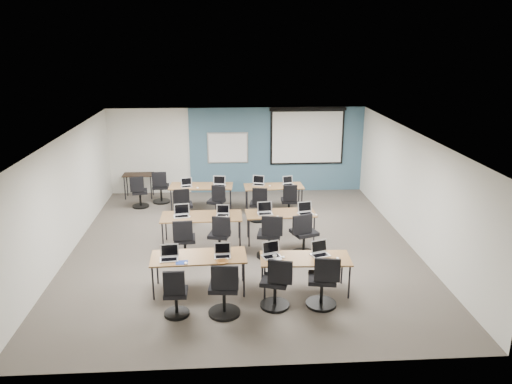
{
  "coord_description": "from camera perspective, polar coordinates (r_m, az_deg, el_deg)",
  "views": [
    {
      "loc": [
        -0.38,
        -10.94,
        4.79
      ],
      "look_at": [
        0.33,
        0.4,
        1.24
      ],
      "focal_mm": 35.0,
      "sensor_mm": 36.0,
      "label": 1
    }
  ],
  "objects": [
    {
      "name": "laptop_10",
      "position": [
        14.29,
        0.3,
        1.09
      ],
      "size": [
        0.33,
        0.28,
        0.25
      ],
      "rotation": [
        0.0,
        0.0,
        -0.32
      ],
      "color": "#ABAAB3",
      "rests_on": "training_table_back_right"
    },
    {
      "name": "task_chair_1",
      "position": [
        9.03,
        -3.65,
        -11.49
      ],
      "size": [
        0.58,
        0.58,
        1.05
      ],
      "rotation": [
        0.0,
        0.0,
        -0.09
      ],
      "color": "black",
      "rests_on": "floor"
    },
    {
      "name": "task_chair_7",
      "position": [
        11.37,
        5.45,
        -5.25
      ],
      "size": [
        0.61,
        0.58,
        1.05
      ],
      "rotation": [
        0.0,
        0.0,
        0.35
      ],
      "color": "black",
      "rests_on": "floor"
    },
    {
      "name": "blue_mousepad",
      "position": [
        9.57,
        -8.48,
        -7.97
      ],
      "size": [
        0.23,
        0.19,
        0.01
      ],
      "primitive_type": "cube",
      "rotation": [
        0.0,
        0.0,
        0.03
      ],
      "color": "navy",
      "rests_on": "training_table_front_left"
    },
    {
      "name": "task_chair_0",
      "position": [
        9.13,
        -9.16,
        -11.75
      ],
      "size": [
        0.46,
        0.46,
        0.95
      ],
      "rotation": [
        0.0,
        0.0,
        0.0
      ],
      "color": "black",
      "rests_on": "floor"
    },
    {
      "name": "laptop_0",
      "position": [
        9.73,
        -9.88,
        -7.19
      ],
      "size": [
        0.35,
        0.29,
        0.26
      ],
      "rotation": [
        0.0,
        0.0,
        0.1
      ],
      "color": "#A8A8AB",
      "rests_on": "training_table_front_left"
    },
    {
      "name": "mouse_7",
      "position": [
        11.94,
        6.88,
        -2.61
      ],
      "size": [
        0.08,
        0.11,
        0.03
      ],
      "primitive_type": "ellipsoid",
      "rotation": [
        0.0,
        0.0,
        -0.27
      ],
      "color": "white",
      "rests_on": "training_table_mid_right"
    },
    {
      "name": "snack_bowl",
      "position": [
        9.42,
        -3.88,
        -8.01
      ],
      "size": [
        0.29,
        0.29,
        0.06
      ],
      "primitive_type": "imported",
      "rotation": [
        0.0,
        0.0,
        0.11
      ],
      "color": "brown",
      "rests_on": "training_table_front_left"
    },
    {
      "name": "laptop_9",
      "position": [
        14.23,
        -4.21,
        0.99
      ],
      "size": [
        0.35,
        0.3,
        0.26
      ],
      "rotation": [
        0.0,
        0.0,
        -0.19
      ],
      "color": "#B8B8B8",
      "rests_on": "training_table_back_left"
    },
    {
      "name": "laptop_11",
      "position": [
        14.33,
        3.67,
        1.09
      ],
      "size": [
        0.3,
        0.26,
        0.23
      ],
      "rotation": [
        0.0,
        0.0,
        0.29
      ],
      "color": "#A4A4A8",
      "rests_on": "training_table_back_right"
    },
    {
      "name": "wall_right",
      "position": [
        12.28,
        17.47,
        0.24
      ],
      "size": [
        0.04,
        9.0,
        2.7
      ],
      "primitive_type": "cube",
      "color": "beige",
      "rests_on": "ground"
    },
    {
      "name": "task_chair_2",
      "position": [
        9.26,
        2.32,
        -10.8
      ],
      "size": [
        0.56,
        0.55,
        1.02
      ],
      "rotation": [
        0.0,
        0.0,
        -0.3
      ],
      "color": "black",
      "rests_on": "floor"
    },
    {
      "name": "laptop_7",
      "position": [
        12.02,
        5.66,
        -2.16
      ],
      "size": [
        0.35,
        0.3,
        0.27
      ],
      "rotation": [
        0.0,
        0.0,
        0.22
      ],
      "color": "#A6A7B0",
      "rests_on": "training_table_mid_right"
    },
    {
      "name": "mouse_9",
      "position": [
        13.99,
        -3.58,
        0.49
      ],
      "size": [
        0.08,
        0.11,
        0.04
      ],
      "primitive_type": "ellipsoid",
      "rotation": [
        0.0,
        0.0,
        -0.15
      ],
      "color": "white",
      "rests_on": "training_table_back_left"
    },
    {
      "name": "task_chair_6",
      "position": [
        11.25,
        1.6,
        -5.45
      ],
      "size": [
        0.57,
        0.57,
        1.05
      ],
      "rotation": [
        0.0,
        0.0,
        -0.18
      ],
      "color": "black",
      "rests_on": "floor"
    },
    {
      "name": "task_chair_3",
      "position": [
        9.37,
        7.65,
        -10.53
      ],
      "size": [
        0.57,
        0.57,
        1.05
      ],
      "rotation": [
        0.0,
        0.0,
        -0.17
      ],
      "color": "black",
      "rests_on": "floor"
    },
    {
      "name": "training_table_front_left",
      "position": [
        9.81,
        -6.55,
        -7.52
      ],
      "size": [
        1.84,
        0.77,
        0.73
      ],
      "rotation": [
        0.0,
        0.0,
        0.04
      ],
      "color": "#A76F30",
      "rests_on": "floor"
    },
    {
      "name": "task_chair_10",
      "position": [
        13.44,
        0.3,
        -1.72
      ],
      "size": [
        0.49,
        0.49,
        0.97
      ],
      "rotation": [
        0.0,
        0.0,
        -0.15
      ],
      "color": "black",
      "rests_on": "floor"
    },
    {
      "name": "training_table_mid_right",
      "position": [
        12.06,
        2.82,
        -2.61
      ],
      "size": [
        1.68,
        0.7,
        0.73
      ],
      "rotation": [
        0.0,
        0.0,
        0.05
      ],
      "color": "#A66A2A",
      "rests_on": "floor"
    },
    {
      "name": "wall_back",
      "position": [
        15.82,
        -2.15,
        4.77
      ],
      "size": [
        8.0,
        0.04,
        2.7
      ],
      "primitive_type": "cube",
      "color": "beige",
      "rests_on": "ground"
    },
    {
      "name": "task_chair_4",
      "position": [
        11.19,
        -8.17,
        -5.86
      ],
      "size": [
        0.53,
        0.53,
        1.01
      ],
      "rotation": [
        0.0,
        0.0,
        0.07
      ],
      "color": "black",
      "rests_on": "floor"
    },
    {
      "name": "task_chair_9",
      "position": [
        13.72,
        -4.48,
        -1.4
      ],
      "size": [
        0.5,
        0.47,
        0.96
      ],
      "rotation": [
        0.0,
        0.0,
        -0.36
      ],
      "color": "black",
      "rests_on": "floor"
    },
    {
      "name": "laptop_5",
      "position": [
        11.88,
        -3.8,
        -2.38
      ],
      "size": [
        0.31,
        0.26,
        0.23
      ],
      "rotation": [
        0.0,
        0.0,
        -0.08
      ],
      "color": "#BABABC",
      "rests_on": "training_table_mid_left"
    },
    {
      "name": "task_chair_8",
      "position": [
        13.47,
        -8.27,
        -1.85
      ],
      "size": [
        0.5,
        0.5,
        0.98
      ],
      "rotation": [
        0.0,
        0.0,
        0.17
      ],
      "color": "black",
      "rests_on": "floor"
    },
    {
      "name": "projector_screen",
      "position": [
        15.83,
        5.88,
        6.68
      ],
      "size": [
        2.4,
        0.1,
        1.82
      ],
      "color": "black",
      "rests_on": "wall_back"
    },
    {
      "name": "laptop_1",
      "position": [
        9.72,
        -3.85,
        -7.0
      ],
      "size": [
        0.32,
        0.27,
        0.24
      ],
      "rotation": [
        0.0,
        0.0,
        0.04
      ],
      "color": "#ABABAB",
      "rests_on": "training_table_front_left"
    },
    {
      "name": "floor",
      "position": [
        11.95,
        -1.48,
        -6.3
      ],
      "size": [
        8.0,
        9.0,
        0.02
      ],
      "primitive_type": "cube",
      "color": "#6B6354",
      "rests_on": "ground"
    },
    {
      "name": "blue_accent_panel",
      "position": [
        15.87,
        2.38,
        4.81
      ],
      "size": [
        5.5,
        0.04,
        2.7
      ],
      "primitive_type": "cube",
      "color": "#3D5977",
      "rests_on": "wall_back"
    },
    {
      "name": "spare_chair_b",
      "position": [
        14.89,
        -13.19,
        -0.28
      ],
      "size": [
        0.49,
        0.49,
        0.97
      ],
      "rotation": [
        0.0,
        0.0,
        0.17
      ],
      "color": "black",
      "rests_on": "floor"
    },
    {
      "name": "utility_table",
      "position": [
        15.78,
        -13.31,
        1.68
      ],
      "size": [
        0.91,
        0.51,
        0.75
      ],
      "rotation": [
        0.0,
        0.0,
        0.01
      ],
      "color": "black",
      "rests_on": "floor"
    },
    {
      "name": "wall_front",
      "position": [
        7.31,
        -0.18,
        -10.75
      ],
      "size": [
        8.0,
        0.04,
        2.7
      ],
      "primitive_type": "cube",
      "color": "beige",
      "rests_on": "ground"
    },
    {
      "name": "training_table_back_right",
      "position": [
        14.2,
        2.03,
        0.51
      ],
      "size": [
        1.67,
        0.7,
        0.73
      ],
      "rotation": [
        0.0,
        0.0,
        0.04
      ],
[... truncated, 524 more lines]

